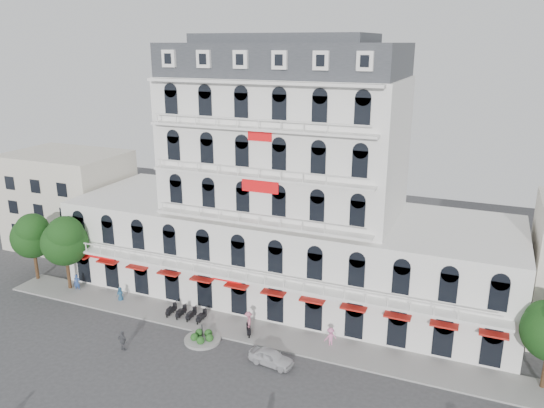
{
  "coord_description": "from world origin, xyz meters",
  "views": [
    {
      "loc": [
        18.31,
        -29.37,
        24.99
      ],
      "look_at": [
        1.93,
        10.0,
        11.99
      ],
      "focal_mm": 35.0,
      "sensor_mm": 36.0,
      "label": 1
    }
  ],
  "objects": [
    {
      "name": "ground",
      "position": [
        0.0,
        0.0,
        0.0
      ],
      "size": [
        120.0,
        120.0,
        0.0
      ],
      "primitive_type": "plane",
      "color": "#38383A",
      "rests_on": "ground"
    },
    {
      "name": "pedestrian_far",
      "position": [
        -20.0,
        9.5,
        0.92
      ],
      "size": [
        0.8,
        0.68,
        1.85
      ],
      "primitive_type": "imported",
      "rotation": [
        0.0,
        0.0,
        0.43
      ],
      "color": "navy",
      "rests_on": "ground"
    },
    {
      "name": "traffic_island",
      "position": [
        -3.0,
        6.0,
        0.26
      ],
      "size": [
        3.2,
        3.2,
        1.6
      ],
      "color": "gray",
      "rests_on": "ground"
    },
    {
      "name": "pedestrian_mid",
      "position": [
        -8.48,
        2.15,
        0.9
      ],
      "size": [
        1.12,
        0.63,
        1.8
      ],
      "primitive_type": "imported",
      "rotation": [
        0.0,
        0.0,
        2.95
      ],
      "color": "#4F5156",
      "rests_on": "ground"
    },
    {
      "name": "parked_scooter_row",
      "position": [
        -6.35,
        8.8,
        0.0
      ],
      "size": [
        4.4,
        1.8,
        1.1
      ],
      "primitive_type": null,
      "color": "black",
      "rests_on": "ground"
    },
    {
      "name": "flank_building_west",
      "position": [
        -30.0,
        20.0,
        6.0
      ],
      "size": [
        14.0,
        10.0,
        12.0
      ],
      "primitive_type": "cube",
      "color": "beige",
      "rests_on": "ground"
    },
    {
      "name": "tree_west_inner",
      "position": [
        -20.95,
        9.48,
        5.68
      ],
      "size": [
        4.76,
        4.76,
        8.25
      ],
      "color": "#382314",
      "rests_on": "ground"
    },
    {
      "name": "tree_west_outer",
      "position": [
        -25.95,
        9.98,
        5.35
      ],
      "size": [
        4.5,
        4.48,
        7.76
      ],
      "color": "#382314",
      "rests_on": "ground"
    },
    {
      "name": "pedestrian_right",
      "position": [
        7.56,
        9.5,
        0.87
      ],
      "size": [
        1.26,
        1.23,
        1.73
      ],
      "primitive_type": "imported",
      "rotation": [
        0.0,
        0.0,
        3.89
      ],
      "color": "pink",
      "rests_on": "ground"
    },
    {
      "name": "parked_car",
      "position": [
        3.91,
        5.06,
        0.64
      ],
      "size": [
        3.94,
        1.99,
        1.29
      ],
      "primitive_type": "imported",
      "rotation": [
        0.0,
        0.0,
        1.44
      ],
      "color": "silver",
      "rests_on": "ground"
    },
    {
      "name": "main_building",
      "position": [
        0.0,
        18.0,
        9.96
      ],
      "size": [
        45.0,
        15.0,
        25.8
      ],
      "color": "silver",
      "rests_on": "ground"
    },
    {
      "name": "pedestrian_left",
      "position": [
        -14.34,
        9.32,
        0.76
      ],
      "size": [
        0.85,
        0.68,
        1.52
      ],
      "primitive_type": "imported",
      "rotation": [
        0.0,
        0.0,
        0.3
      ],
      "color": "navy",
      "rests_on": "ground"
    },
    {
      "name": "rider_center",
      "position": [
        0.31,
        8.45,
        1.22
      ],
      "size": [
        1.15,
        1.55,
        2.29
      ],
      "rotation": [
        0.0,
        0.0,
        5.21
      ],
      "color": "black",
      "rests_on": "ground"
    },
    {
      "name": "sidewalk",
      "position": [
        0.0,
        9.0,
        0.08
      ],
      "size": [
        53.0,
        4.0,
        0.16
      ],
      "primitive_type": "cube",
      "color": "gray",
      "rests_on": "ground"
    }
  ]
}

